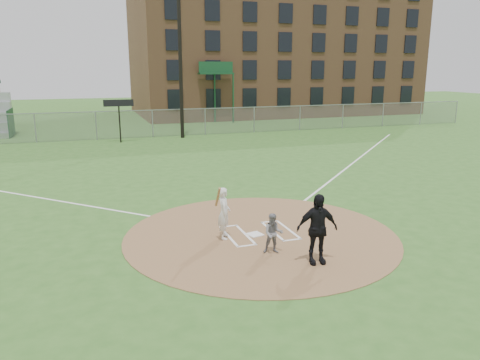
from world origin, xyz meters
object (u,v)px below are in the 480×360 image
object	(u,v)px
home_plate	(255,234)
batter_at_plate	(224,213)
umpire	(317,229)
catcher	(273,234)

from	to	relation	value
home_plate	batter_at_plate	size ratio (longest dim) A/B	0.24
batter_at_plate	umpire	bearing A→B (deg)	-54.99
umpire	batter_at_plate	bearing A→B (deg)	132.91
home_plate	catcher	size ratio (longest dim) A/B	0.37
home_plate	umpire	world-z (taller)	umpire
home_plate	catcher	world-z (taller)	catcher
catcher	batter_at_plate	bearing A→B (deg)	140.30
catcher	umpire	distance (m)	1.33
home_plate	catcher	xyz separation A→B (m)	(-0.03, -1.50, 0.55)
catcher	batter_at_plate	size ratio (longest dim) A/B	0.64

